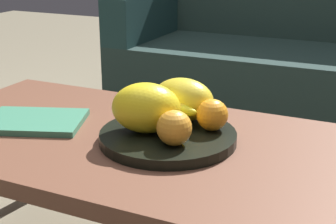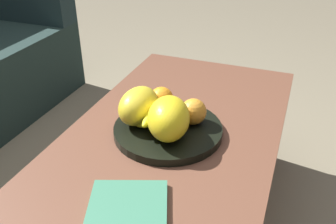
{
  "view_description": "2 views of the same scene",
  "coord_description": "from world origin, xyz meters",
  "px_view_note": "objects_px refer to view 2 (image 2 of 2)",
  "views": [
    {
      "loc": [
        0.51,
        -0.99,
        0.87
      ],
      "look_at": [
        0.05,
        0.01,
        0.49
      ],
      "focal_mm": 53.2,
      "sensor_mm": 36.0,
      "label": 1
    },
    {
      "loc": [
        -0.83,
        -0.32,
        1.04
      ],
      "look_at": [
        0.05,
        0.01,
        0.49
      ],
      "focal_mm": 39.56,
      "sensor_mm": 36.0,
      "label": 2
    }
  ],
  "objects_px": {
    "melon_smaller_beside": "(138,106)",
    "magazine": "(126,221)",
    "coffee_table": "(166,154)",
    "banana_bunch": "(157,116)",
    "melon_large_front": "(169,118)",
    "orange_front": "(193,112)",
    "fruit_bowl": "(168,130)",
    "orange_left": "(161,99)"
  },
  "relations": [
    {
      "from": "melon_smaller_beside",
      "to": "magazine",
      "type": "xyz_separation_m",
      "value": [
        -0.36,
        -0.13,
        -0.07
      ]
    },
    {
      "from": "coffee_table",
      "to": "banana_bunch",
      "type": "height_order",
      "value": "banana_bunch"
    },
    {
      "from": "coffee_table",
      "to": "melon_large_front",
      "type": "xyz_separation_m",
      "value": [
        0.0,
        -0.01,
        0.13
      ]
    },
    {
      "from": "orange_front",
      "to": "fruit_bowl",
      "type": "bearing_deg",
      "value": 125.19
    },
    {
      "from": "orange_front",
      "to": "banana_bunch",
      "type": "distance_m",
      "value": 0.11
    },
    {
      "from": "coffee_table",
      "to": "fruit_bowl",
      "type": "xyz_separation_m",
      "value": [
        0.05,
        0.01,
        0.05
      ]
    },
    {
      "from": "fruit_bowl",
      "to": "magazine",
      "type": "height_order",
      "value": "fruit_bowl"
    },
    {
      "from": "coffee_table",
      "to": "magazine",
      "type": "bearing_deg",
      "value": -174.95
    },
    {
      "from": "orange_front",
      "to": "magazine",
      "type": "bearing_deg",
      "value": 176.67
    },
    {
      "from": "melon_large_front",
      "to": "melon_smaller_beside",
      "type": "bearing_deg",
      "value": 70.06
    },
    {
      "from": "fruit_bowl",
      "to": "orange_left",
      "type": "relative_size",
      "value": 4.29
    },
    {
      "from": "orange_left",
      "to": "melon_large_front",
      "type": "bearing_deg",
      "value": -150.16
    },
    {
      "from": "fruit_bowl",
      "to": "melon_large_front",
      "type": "distance_m",
      "value": 0.09
    },
    {
      "from": "coffee_table",
      "to": "orange_left",
      "type": "height_order",
      "value": "orange_left"
    },
    {
      "from": "coffee_table",
      "to": "banana_bunch",
      "type": "xyz_separation_m",
      "value": [
        0.05,
        0.05,
        0.1
      ]
    },
    {
      "from": "melon_large_front",
      "to": "orange_left",
      "type": "relative_size",
      "value": 2.14
    },
    {
      "from": "orange_left",
      "to": "banana_bunch",
      "type": "distance_m",
      "value": 0.09
    },
    {
      "from": "coffee_table",
      "to": "melon_large_front",
      "type": "height_order",
      "value": "melon_large_front"
    },
    {
      "from": "banana_bunch",
      "to": "magazine",
      "type": "bearing_deg",
      "value": -168.38
    },
    {
      "from": "coffee_table",
      "to": "orange_left",
      "type": "distance_m",
      "value": 0.19
    },
    {
      "from": "fruit_bowl",
      "to": "coffee_table",
      "type": "bearing_deg",
      "value": -165.96
    },
    {
      "from": "orange_front",
      "to": "banana_bunch",
      "type": "relative_size",
      "value": 0.5
    },
    {
      "from": "melon_smaller_beside",
      "to": "magazine",
      "type": "bearing_deg",
      "value": -159.78
    },
    {
      "from": "banana_bunch",
      "to": "coffee_table",
      "type": "bearing_deg",
      "value": -134.45
    },
    {
      "from": "magazine",
      "to": "banana_bunch",
      "type": "bearing_deg",
      "value": -8.81
    },
    {
      "from": "orange_front",
      "to": "magazine",
      "type": "relative_size",
      "value": 0.32
    },
    {
      "from": "orange_front",
      "to": "magazine",
      "type": "height_order",
      "value": "orange_front"
    },
    {
      "from": "melon_smaller_beside",
      "to": "fruit_bowl",
      "type": "bearing_deg",
      "value": -88.73
    },
    {
      "from": "orange_left",
      "to": "magazine",
      "type": "height_order",
      "value": "orange_left"
    },
    {
      "from": "melon_smaller_beside",
      "to": "orange_left",
      "type": "xyz_separation_m",
      "value": [
        0.09,
        -0.04,
        -0.02
      ]
    },
    {
      "from": "coffee_table",
      "to": "melon_smaller_beside",
      "type": "relative_size",
      "value": 7.86
    },
    {
      "from": "orange_front",
      "to": "orange_left",
      "type": "bearing_deg",
      "value": 69.62
    },
    {
      "from": "fruit_bowl",
      "to": "banana_bunch",
      "type": "bearing_deg",
      "value": 92.36
    },
    {
      "from": "coffee_table",
      "to": "orange_front",
      "type": "relative_size",
      "value": 15.84
    },
    {
      "from": "melon_smaller_beside",
      "to": "magazine",
      "type": "relative_size",
      "value": 0.64
    },
    {
      "from": "melon_large_front",
      "to": "melon_smaller_beside",
      "type": "height_order",
      "value": "melon_large_front"
    },
    {
      "from": "magazine",
      "to": "coffee_table",
      "type": "bearing_deg",
      "value": -15.38
    },
    {
      "from": "orange_left",
      "to": "magazine",
      "type": "relative_size",
      "value": 0.31
    },
    {
      "from": "orange_front",
      "to": "orange_left",
      "type": "distance_m",
      "value": 0.13
    },
    {
      "from": "coffee_table",
      "to": "melon_large_front",
      "type": "bearing_deg",
      "value": -64.36
    },
    {
      "from": "fruit_bowl",
      "to": "orange_front",
      "type": "xyz_separation_m",
      "value": [
        0.05,
        -0.06,
        0.05
      ]
    },
    {
      "from": "melon_large_front",
      "to": "fruit_bowl",
      "type": "bearing_deg",
      "value": 24.72
    }
  ]
}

